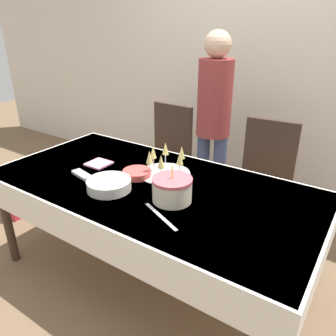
% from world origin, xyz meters
% --- Properties ---
extents(ground_plane, '(12.00, 12.00, 0.00)m').
position_xyz_m(ground_plane, '(0.00, 0.00, 0.00)').
color(ground_plane, brown).
extents(wall_back, '(8.00, 0.05, 2.70)m').
position_xyz_m(wall_back, '(0.00, 1.64, 1.35)').
color(wall_back, silver).
rests_on(wall_back, ground_plane).
extents(dining_table, '(2.06, 1.04, 0.73)m').
position_xyz_m(dining_table, '(0.00, 0.00, 0.63)').
color(dining_table, silver).
rests_on(dining_table, ground_plane).
extents(dining_chair_far_left, '(0.44, 0.44, 0.98)m').
position_xyz_m(dining_chair_far_left, '(-0.45, 0.84, 0.54)').
color(dining_chair_far_left, '#38281E').
rests_on(dining_chair_far_left, ground_plane).
extents(dining_chair_far_right, '(0.45, 0.45, 0.98)m').
position_xyz_m(dining_chair_far_right, '(0.45, 0.84, 0.54)').
color(dining_chair_far_right, '#38281E').
rests_on(dining_chair_far_right, ground_plane).
extents(birthday_cake, '(0.22, 0.22, 0.21)m').
position_xyz_m(birthday_cake, '(0.23, -0.11, 0.80)').
color(birthday_cake, beige).
rests_on(birthday_cake, dining_table).
extents(champagne_tray, '(0.34, 0.34, 0.18)m').
position_xyz_m(champagne_tray, '(0.00, 0.16, 0.81)').
color(champagne_tray, silver).
rests_on(champagne_tray, dining_table).
extents(plate_stack_main, '(0.26, 0.26, 0.06)m').
position_xyz_m(plate_stack_main, '(-0.15, -0.21, 0.76)').
color(plate_stack_main, silver).
rests_on(plate_stack_main, dining_table).
extents(plate_stack_dessert, '(0.19, 0.19, 0.04)m').
position_xyz_m(plate_stack_dessert, '(-0.13, 0.03, 0.75)').
color(plate_stack_dessert, '#CC4C47').
rests_on(plate_stack_dessert, dining_table).
extents(cake_knife, '(0.28, 0.14, 0.00)m').
position_xyz_m(cake_knife, '(0.28, -0.28, 0.73)').
color(cake_knife, silver).
rests_on(cake_knife, dining_table).
extents(fork_pile, '(0.18, 0.10, 0.02)m').
position_xyz_m(fork_pile, '(-0.42, -0.17, 0.74)').
color(fork_pile, silver).
rests_on(fork_pile, dining_table).
extents(napkin_pile, '(0.15, 0.15, 0.01)m').
position_xyz_m(napkin_pile, '(-0.47, 0.03, 0.73)').
color(napkin_pile, pink).
rests_on(napkin_pile, dining_table).
extents(person_standing, '(0.28, 0.28, 1.59)m').
position_xyz_m(person_standing, '(-0.05, 0.95, 0.96)').
color(person_standing, '#3F4C72').
rests_on(person_standing, ground_plane).
extents(gift_bag, '(0.19, 0.11, 0.32)m').
position_xyz_m(gift_bag, '(-1.51, -0.09, 0.16)').
color(gift_bag, '#CC333F').
rests_on(gift_bag, ground_plane).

